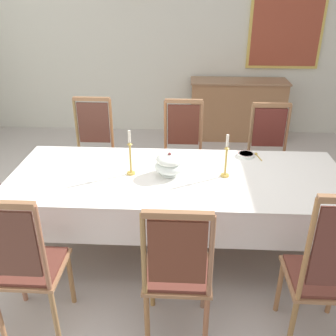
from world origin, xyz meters
TOP-DOWN VIEW (x-y plane):
  - ground at (0.00, 0.00)m, footprint 6.51×6.01m
  - back_wall at (0.00, 3.04)m, footprint 6.51×0.08m
  - dining_table at (0.00, -0.08)m, footprint 2.79×1.08m
  - tablecloth at (0.00, -0.08)m, footprint 2.81×1.10m
  - chair_south_a at (-0.96, -1.03)m, footprint 0.44×0.42m
  - chair_north_a at (-0.96, 0.86)m, footprint 0.44×0.42m
  - chair_south_b at (0.03, -1.02)m, footprint 0.44×0.42m
  - chair_north_b at (0.03, 0.86)m, footprint 0.44×0.42m
  - chair_south_c at (0.95, -1.03)m, footprint 0.44×0.42m
  - chair_north_c at (0.95, 0.86)m, footprint 0.44×0.42m
  - soup_tureen at (-0.07, -0.08)m, footprint 0.25×0.25m
  - candlestick_west at (-0.39, -0.08)m, footprint 0.07×0.07m
  - candlestick_east at (0.39, -0.08)m, footprint 0.07×0.07m
  - bowl_near_right at (0.62, 0.33)m, footprint 0.16×0.16m
  - spoon_secondary at (0.73, 0.36)m, footprint 0.05×0.18m
  - sideboard at (0.83, 2.73)m, footprint 1.44×0.48m
  - framed_painting at (1.47, 2.98)m, footprint 1.07×0.05m

SIDE VIEW (x-z plane):
  - ground at x=0.00m, z-range -0.04..0.00m
  - sideboard at x=0.83m, z-range 0.00..0.91m
  - chair_north_c at x=0.95m, z-range 0.02..1.10m
  - chair_south_b at x=0.03m, z-range 0.02..1.11m
  - chair_north_b at x=0.03m, z-range 0.02..1.12m
  - chair_north_a at x=-0.96m, z-range 0.02..1.13m
  - chair_south_a at x=-0.96m, z-range 0.02..1.14m
  - chair_south_c at x=0.95m, z-range 0.00..1.22m
  - tablecloth at x=0.00m, z-range 0.52..0.84m
  - dining_table at x=0.00m, z-range 0.31..1.06m
  - spoon_secondary at x=0.73m, z-range 0.76..0.77m
  - bowl_near_right at x=0.62m, z-range 0.76..0.79m
  - soup_tureen at x=-0.07m, z-range 0.75..0.96m
  - candlestick_east at x=0.39m, z-range 0.72..1.09m
  - candlestick_west at x=-0.39m, z-range 0.72..1.11m
  - back_wall at x=0.00m, z-range 0.00..3.02m
  - framed_painting at x=1.47m, z-range 1.04..2.43m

